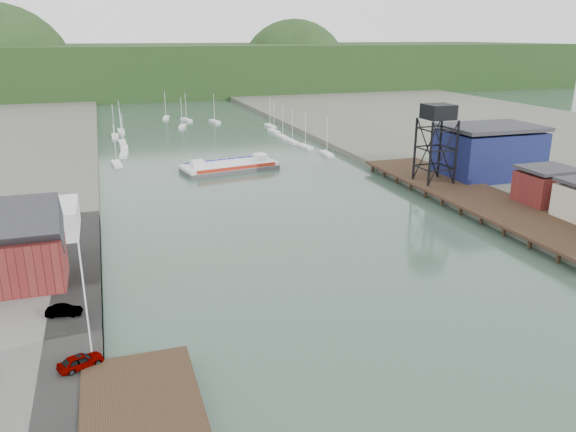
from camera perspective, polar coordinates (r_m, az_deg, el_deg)
ground at (r=59.89m, az=15.40°, el=-14.58°), size 600.00×600.00×0.00m
east_land at (r=174.73m, az=26.57°, el=5.67°), size 120.00×400.00×3.20m
west_quay at (r=69.31m, az=-25.02°, el=-10.23°), size 16.00×80.00×1.60m
west_stage at (r=51.42m, az=-14.50°, el=-19.32°), size 10.00×18.00×1.80m
east_pier at (r=113.05m, az=18.83°, el=1.77°), size 14.00×70.00×2.45m
harbor_building at (r=76.66m, az=-26.28°, el=-3.39°), size 12.20×8.20×8.90m
white_shed at (r=96.43m, az=-25.84°, el=-0.59°), size 18.00×12.00×4.50m
flagpole at (r=56.68m, az=-19.88°, el=-8.21°), size 0.16×0.16×12.00m
lift_tower at (r=119.59m, az=15.00°, el=9.72°), size 6.50×6.50×16.00m
blue_shed at (r=131.22m, az=19.77°, el=6.15°), size 20.50×14.50×11.30m
marina_sailboats at (r=184.84m, az=-8.74°, el=8.05°), size 57.71×92.65×0.90m
distant_hills at (r=344.23m, az=-14.31°, el=13.92°), size 500.00×120.00×80.00m
chain_ferry at (r=137.85m, az=-5.94°, el=5.04°), size 24.10×13.07×3.29m
car_west_a at (r=57.91m, az=-20.35°, el=-13.63°), size 4.50×3.15×1.42m
car_west_b at (r=68.22m, az=-21.81°, el=-8.90°), size 4.02×2.05×1.26m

